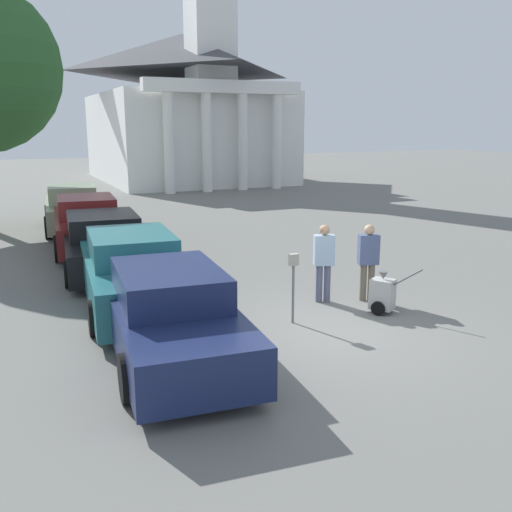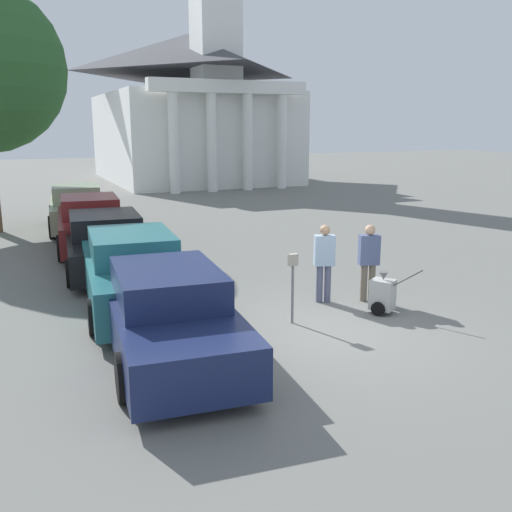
{
  "view_description": "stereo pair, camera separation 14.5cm",
  "coord_description": "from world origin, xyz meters",
  "px_view_note": "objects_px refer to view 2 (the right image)",
  "views": [
    {
      "loc": [
        -5.05,
        -8.46,
        3.63
      ],
      "look_at": [
        -0.49,
        1.6,
        1.1
      ],
      "focal_mm": 40.0,
      "sensor_mm": 36.0,
      "label": 1
    },
    {
      "loc": [
        -4.92,
        -8.52,
        3.63
      ],
      "look_at": [
        -0.49,
        1.6,
        1.1
      ],
      "focal_mm": 40.0,
      "sensor_mm": 36.0,
      "label": 2
    }
  ],
  "objects_px": {
    "equipment_cart": "(383,294)",
    "church": "(191,98)",
    "parked_car_black": "(105,243)",
    "person_supervisor": "(369,258)",
    "parking_meter": "(293,275)",
    "parked_car_sage": "(77,209)",
    "parked_car_navy": "(166,311)",
    "person_worker": "(324,259)",
    "parked_car_teal": "(132,271)",
    "parked_car_maroon": "(90,224)"
  },
  "relations": [
    {
      "from": "parked_car_teal",
      "to": "person_worker",
      "type": "bearing_deg",
      "value": -16.67
    },
    {
      "from": "parked_car_teal",
      "to": "parking_meter",
      "type": "distance_m",
      "value": 3.45
    },
    {
      "from": "parked_car_black",
      "to": "church",
      "type": "distance_m",
      "value": 25.0
    },
    {
      "from": "parked_car_navy",
      "to": "person_worker",
      "type": "distance_m",
      "value": 3.92
    },
    {
      "from": "parking_meter",
      "to": "parked_car_sage",
      "type": "bearing_deg",
      "value": 101.88
    },
    {
      "from": "parking_meter",
      "to": "person_supervisor",
      "type": "distance_m",
      "value": 2.19
    },
    {
      "from": "equipment_cart",
      "to": "parked_car_teal",
      "type": "bearing_deg",
      "value": 116.93
    },
    {
      "from": "person_supervisor",
      "to": "church",
      "type": "relative_size",
      "value": 0.07
    },
    {
      "from": "person_supervisor",
      "to": "equipment_cart",
      "type": "distance_m",
      "value": 1.0
    },
    {
      "from": "parked_car_teal",
      "to": "parking_meter",
      "type": "height_order",
      "value": "parked_car_teal"
    },
    {
      "from": "parked_car_navy",
      "to": "parked_car_sage",
      "type": "bearing_deg",
      "value": 94.85
    },
    {
      "from": "parking_meter",
      "to": "church",
      "type": "distance_m",
      "value": 29.54
    },
    {
      "from": "parking_meter",
      "to": "parked_car_black",
      "type": "bearing_deg",
      "value": 113.64
    },
    {
      "from": "church",
      "to": "parked_car_teal",
      "type": "bearing_deg",
      "value": -110.08
    },
    {
      "from": "parked_car_black",
      "to": "equipment_cart",
      "type": "height_order",
      "value": "parked_car_black"
    },
    {
      "from": "parked_car_sage",
      "to": "person_supervisor",
      "type": "distance_m",
      "value": 12.17
    },
    {
      "from": "parking_meter",
      "to": "person_worker",
      "type": "distance_m",
      "value": 1.51
    },
    {
      "from": "parked_car_black",
      "to": "parking_meter",
      "type": "xyz_separation_m",
      "value": [
        2.5,
        -5.71,
        0.26
      ]
    },
    {
      "from": "equipment_cart",
      "to": "church",
      "type": "bearing_deg",
      "value": 47.14
    },
    {
      "from": "parked_car_teal",
      "to": "person_worker",
      "type": "xyz_separation_m",
      "value": [
        3.7,
        -1.46,
        0.22
      ]
    },
    {
      "from": "parked_car_sage",
      "to": "equipment_cart",
      "type": "xyz_separation_m",
      "value": [
        4.39,
        -12.08,
        -0.35
      ]
    },
    {
      "from": "parked_car_navy",
      "to": "church",
      "type": "height_order",
      "value": "church"
    },
    {
      "from": "parked_car_sage",
      "to": "person_supervisor",
      "type": "relative_size",
      "value": 2.98
    },
    {
      "from": "parked_car_black",
      "to": "church",
      "type": "relative_size",
      "value": 0.22
    },
    {
      "from": "parked_car_maroon",
      "to": "person_worker",
      "type": "relative_size",
      "value": 3.2
    },
    {
      "from": "parked_car_sage",
      "to": "parking_meter",
      "type": "distance_m",
      "value": 12.14
    },
    {
      "from": "parked_car_teal",
      "to": "person_supervisor",
      "type": "xyz_separation_m",
      "value": [
        4.6,
        -1.76,
        0.21
      ]
    },
    {
      "from": "parked_car_black",
      "to": "parking_meter",
      "type": "relative_size",
      "value": 3.98
    },
    {
      "from": "person_supervisor",
      "to": "parked_car_black",
      "type": "bearing_deg",
      "value": -29.43
    },
    {
      "from": "person_supervisor",
      "to": "person_worker",
      "type": "bearing_deg",
      "value": 0.09
    },
    {
      "from": "parked_car_sage",
      "to": "equipment_cart",
      "type": "relative_size",
      "value": 4.88
    },
    {
      "from": "parked_car_teal",
      "to": "parked_car_maroon",
      "type": "distance_m",
      "value": 6.09
    },
    {
      "from": "parked_car_maroon",
      "to": "equipment_cart",
      "type": "bearing_deg",
      "value": -58.25
    },
    {
      "from": "parked_car_sage",
      "to": "parking_meter",
      "type": "relative_size",
      "value": 3.64
    },
    {
      "from": "parked_car_sage",
      "to": "person_supervisor",
      "type": "bearing_deg",
      "value": -62.95
    },
    {
      "from": "parked_car_navy",
      "to": "equipment_cart",
      "type": "relative_size",
      "value": 5.44
    },
    {
      "from": "parked_car_maroon",
      "to": "person_worker",
      "type": "distance_m",
      "value": 8.41
    },
    {
      "from": "parked_car_black",
      "to": "person_supervisor",
      "type": "bearing_deg",
      "value": -43.1
    },
    {
      "from": "parked_car_navy",
      "to": "parked_car_sage",
      "type": "xyz_separation_m",
      "value": [
        0.0,
        12.24,
        0.06
      ]
    },
    {
      "from": "church",
      "to": "parked_car_black",
      "type": "bearing_deg",
      "value": -112.76
    },
    {
      "from": "parking_meter",
      "to": "person_worker",
      "type": "xyz_separation_m",
      "value": [
        1.2,
        0.91,
        0.0
      ]
    },
    {
      "from": "person_worker",
      "to": "parked_car_black",
      "type": "bearing_deg",
      "value": -33.21
    },
    {
      "from": "parked_car_black",
      "to": "parked_car_maroon",
      "type": "distance_m",
      "value": 2.75
    },
    {
      "from": "parked_car_teal",
      "to": "parked_car_sage",
      "type": "distance_m",
      "value": 9.51
    },
    {
      "from": "person_worker",
      "to": "parked_car_maroon",
      "type": "bearing_deg",
      "value": -44.72
    },
    {
      "from": "parked_car_navy",
      "to": "parked_car_black",
      "type": "height_order",
      "value": "parked_car_black"
    },
    {
      "from": "parked_car_navy",
      "to": "parked_car_black",
      "type": "xyz_separation_m",
      "value": [
        -0.0,
        6.07,
        0.0
      ]
    },
    {
      "from": "parked_car_maroon",
      "to": "parked_car_sage",
      "type": "distance_m",
      "value": 3.42
    },
    {
      "from": "parked_car_navy",
      "to": "person_supervisor",
      "type": "bearing_deg",
      "value": 16.73
    },
    {
      "from": "parked_car_navy",
      "to": "parked_car_maroon",
      "type": "xyz_separation_m",
      "value": [
        0.0,
        8.82,
        0.06
      ]
    }
  ]
}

